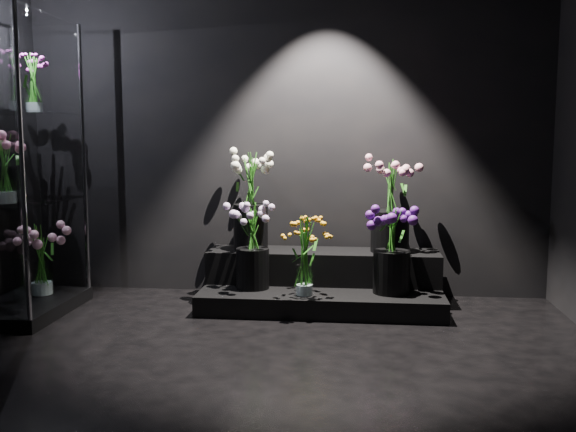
# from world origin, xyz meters

# --- Properties ---
(floor) EXTENTS (4.00, 4.00, 0.00)m
(floor) POSITION_xyz_m (0.00, 0.00, 0.00)
(floor) COLOR black
(floor) RESTS_ON ground
(wall_back) EXTENTS (4.00, 0.00, 4.00)m
(wall_back) POSITION_xyz_m (0.00, 2.00, 1.40)
(wall_back) COLOR black
(wall_back) RESTS_ON floor
(display_riser) EXTENTS (1.71, 0.76, 0.38)m
(display_riser) POSITION_xyz_m (0.32, 1.66, 0.16)
(display_riser) COLOR black
(display_riser) RESTS_ON floor
(display_case) EXTENTS (0.55, 0.92, 2.02)m
(display_case) POSITION_xyz_m (-1.71, 1.18, 1.01)
(display_case) COLOR black
(display_case) RESTS_ON floor
(bouquet_orange_bells) EXTENTS (0.35, 0.35, 0.55)m
(bouquet_orange_bells) POSITION_xyz_m (0.21, 1.34, 0.43)
(bouquet_orange_bells) COLOR white
(bouquet_orange_bells) RESTS_ON display_riser
(bouquet_lilac) EXTENTS (0.46, 0.46, 0.61)m
(bouquet_lilac) POSITION_xyz_m (-0.17, 1.51, 0.50)
(bouquet_lilac) COLOR black
(bouquet_lilac) RESTS_ON display_riser
(bouquet_purple) EXTENTS (0.36, 0.36, 0.61)m
(bouquet_purple) POSITION_xyz_m (0.81, 1.47, 0.47)
(bouquet_purple) COLOR black
(bouquet_purple) RESTS_ON display_riser
(bouquet_cream_roses) EXTENTS (0.47, 0.47, 0.72)m
(bouquet_cream_roses) POSITION_xyz_m (-0.23, 1.75, 0.79)
(bouquet_cream_roses) COLOR black
(bouquet_cream_roses) RESTS_ON display_riser
(bouquet_pink_roses) EXTENTS (0.47, 0.47, 0.67)m
(bouquet_pink_roses) POSITION_xyz_m (0.80, 1.77, 0.76)
(bouquet_pink_roses) COLOR black
(bouquet_pink_roses) RESTS_ON display_riser
(bouquet_case_pink) EXTENTS (0.33, 0.33, 0.45)m
(bouquet_case_pink) POSITION_xyz_m (-1.71, 1.00, 1.03)
(bouquet_case_pink) COLOR white
(bouquet_case_pink) RESTS_ON display_case
(bouquet_case_magenta) EXTENTS (0.25, 0.25, 0.41)m
(bouquet_case_magenta) POSITION_xyz_m (-1.67, 1.35, 1.59)
(bouquet_case_magenta) COLOR white
(bouquet_case_magenta) RESTS_ON display_case
(bouquet_case_base_pink) EXTENTS (0.32, 0.32, 0.50)m
(bouquet_case_base_pink) POSITION_xyz_m (-1.69, 1.36, 0.36)
(bouquet_case_base_pink) COLOR white
(bouquet_case_base_pink) RESTS_ON display_case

